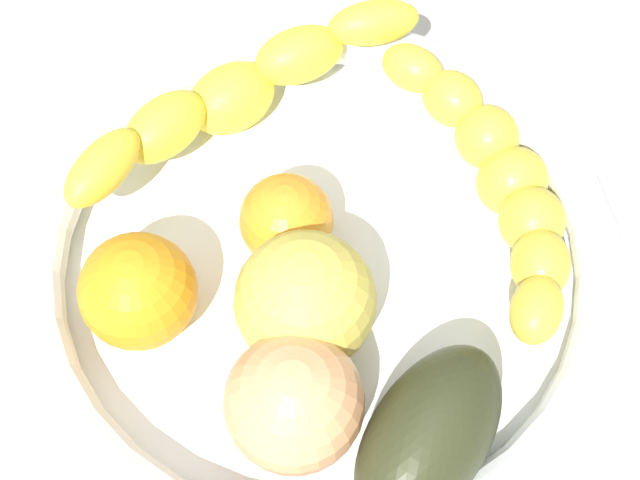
% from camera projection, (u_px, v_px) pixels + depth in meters
% --- Properties ---
extents(kitchen_counter, '(1.20, 1.20, 0.03)m').
position_uv_depth(kitchen_counter, '(320.00, 296.00, 0.53)').
color(kitchen_counter, '#B3AE9E').
rests_on(kitchen_counter, ground).
extents(fruit_bowl, '(0.32, 0.32, 0.05)m').
position_uv_depth(fruit_bowl, '(320.00, 264.00, 0.50)').
color(fruit_bowl, white).
rests_on(fruit_bowl, kitchen_counter).
extents(banana_draped_left, '(0.18, 0.12, 0.05)m').
position_uv_depth(banana_draped_left, '(499.00, 179.00, 0.49)').
color(banana_draped_left, yellow).
rests_on(banana_draped_left, fruit_bowl).
extents(banana_draped_right, '(0.09, 0.23, 0.06)m').
position_uv_depth(banana_draped_right, '(236.00, 93.00, 0.52)').
color(banana_draped_right, yellow).
rests_on(banana_draped_right, fruit_bowl).
extents(orange_front, '(0.05, 0.05, 0.05)m').
position_uv_depth(orange_front, '(292.00, 214.00, 0.49)').
color(orange_front, orange).
rests_on(orange_front, fruit_bowl).
extents(orange_mid_left, '(0.06, 0.06, 0.06)m').
position_uv_depth(orange_mid_left, '(138.00, 291.00, 0.46)').
color(orange_mid_left, orange).
rests_on(orange_mid_left, fruit_bowl).
extents(avocado_dark, '(0.06, 0.10, 0.06)m').
position_uv_depth(avocado_dark, '(429.00, 435.00, 0.43)').
color(avocado_dark, '#2F331B').
rests_on(avocado_dark, fruit_bowl).
extents(peach_blush, '(0.07, 0.07, 0.07)m').
position_uv_depth(peach_blush, '(294.00, 403.00, 0.43)').
color(peach_blush, '#EDA269').
rests_on(peach_blush, fruit_bowl).
extents(apple_yellow, '(0.07, 0.07, 0.07)m').
position_uv_depth(apple_yellow, '(305.00, 301.00, 0.45)').
color(apple_yellow, '#D7C44D').
rests_on(apple_yellow, fruit_bowl).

